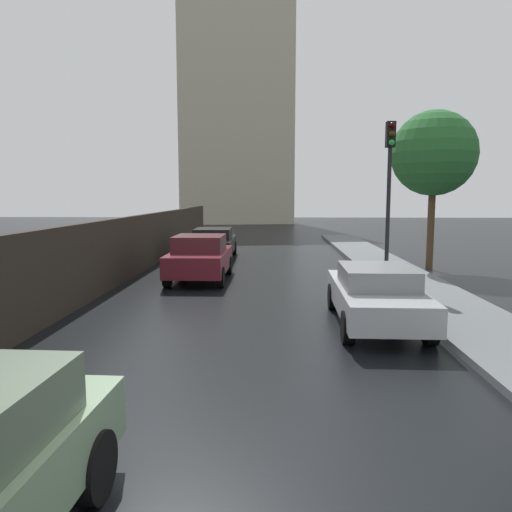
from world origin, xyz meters
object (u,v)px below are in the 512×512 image
at_px(car_black_near_kerb, 214,243).
at_px(traffic_light, 389,174).
at_px(car_silver_mid_road, 376,294).
at_px(street_tree_mid, 434,154).
at_px(car_maroon_far_ahead, 200,257).

distance_m(car_black_near_kerb, traffic_light, 9.68).
relative_size(car_silver_mid_road, street_tree_mid, 0.74).
height_order(car_black_near_kerb, car_silver_mid_road, car_black_near_kerb).
xyz_separation_m(car_maroon_far_ahead, traffic_light, (5.91, -1.34, 2.69)).
distance_m(car_silver_mid_road, traffic_light, 5.22).
bearing_deg(car_silver_mid_road, traffic_light, 75.54).
bearing_deg(car_silver_mid_road, street_tree_mid, 66.92).
relative_size(car_black_near_kerb, traffic_light, 0.95).
height_order(car_maroon_far_ahead, street_tree_mid, street_tree_mid).
xyz_separation_m(car_silver_mid_road, street_tree_mid, (3.77, 8.35, 3.71)).
xyz_separation_m(car_black_near_kerb, street_tree_mid, (8.71, -2.87, 3.67)).
xyz_separation_m(car_black_near_kerb, car_maroon_far_ahead, (0.23, -5.62, 0.06)).
height_order(car_silver_mid_road, traffic_light, traffic_light).
distance_m(car_black_near_kerb, street_tree_mid, 9.88).
relative_size(car_silver_mid_road, traffic_light, 0.92).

